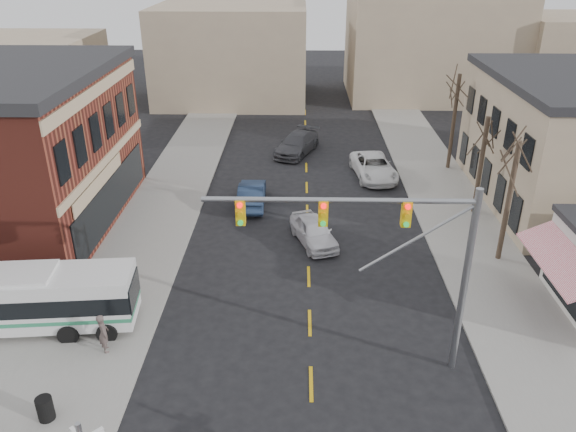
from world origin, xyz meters
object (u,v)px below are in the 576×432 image
object	(u,v)px
trash_bin	(45,409)
car_c	(374,167)
car_d	(297,144)
pedestrian_near	(103,333)
pedestrian_far	(107,280)
traffic_signal_mast	(396,244)
car_a	(314,231)
transit_bus	(7,300)
car_b	(252,194)

from	to	relation	value
trash_bin	car_c	distance (m)	28.37
car_d	pedestrian_near	bearing A→B (deg)	-85.61
car_c	pedestrian_far	bearing A→B (deg)	-139.57
traffic_signal_mast	trash_bin	bearing A→B (deg)	-165.57
car_c	pedestrian_near	xyz separation A→B (m)	(-13.73, -20.42, 0.22)
car_a	pedestrian_near	size ratio (longest dim) A/B	2.48
car_c	car_d	distance (m)	7.76
trash_bin	car_c	world-z (taller)	car_c
pedestrian_far	car_d	bearing A→B (deg)	27.24
trash_bin	car_c	xyz separation A→B (m)	(14.69, 24.26, 0.22)
transit_bus	car_d	xyz separation A→B (m)	(12.63, 24.13, -0.79)
pedestrian_far	pedestrian_near	bearing A→B (deg)	-114.35
transit_bus	car_d	bearing A→B (deg)	62.37
traffic_signal_mast	car_c	world-z (taller)	traffic_signal_mast
transit_bus	pedestrian_near	size ratio (longest dim) A/B	6.22
car_a	car_b	xyz separation A→B (m)	(-4.02, 5.20, 0.03)
trash_bin	pedestrian_far	size ratio (longest dim) A/B	0.51
car_d	pedestrian_far	xyz separation A→B (m)	(-9.11, -21.49, 0.20)
traffic_signal_mast	pedestrian_far	world-z (taller)	traffic_signal_mast
car_a	car_b	size ratio (longest dim) A/B	0.93
traffic_signal_mast	transit_bus	bearing A→B (deg)	172.91
transit_bus	car_c	size ratio (longest dim) A/B	1.93
traffic_signal_mast	pedestrian_near	size ratio (longest dim) A/B	5.55
transit_bus	car_b	world-z (taller)	transit_bus
trash_bin	car_c	bearing A→B (deg)	58.80
transit_bus	car_c	bearing A→B (deg)	45.83
car_a	car_d	world-z (taller)	car_d
transit_bus	car_c	world-z (taller)	transit_bus
car_d	pedestrian_near	distance (m)	26.83
car_d	car_b	bearing A→B (deg)	-84.08
car_a	pedestrian_near	world-z (taller)	pedestrian_near
car_b	transit_bus	bearing A→B (deg)	53.91
car_b	car_c	bearing A→B (deg)	-149.96
car_c	transit_bus	bearing A→B (deg)	-141.36
car_c	pedestrian_far	world-z (taller)	pedestrian_far
pedestrian_near	pedestrian_far	distance (m)	4.29
car_c	pedestrian_near	world-z (taller)	pedestrian_near
transit_bus	car_b	bearing A→B (deg)	54.76
car_b	car_d	distance (m)	10.81
car_a	car_d	bearing A→B (deg)	75.02
car_d	pedestrian_near	world-z (taller)	pedestrian_near
trash_bin	car_b	distance (m)	19.99
traffic_signal_mast	pedestrian_near	bearing A→B (deg)	177.29
traffic_signal_mast	car_b	size ratio (longest dim) A/B	2.08
pedestrian_far	car_c	bearing A→B (deg)	7.82
transit_bus	car_d	size ratio (longest dim) A/B	1.96
car_c	traffic_signal_mast	bearing A→B (deg)	-102.44
transit_bus	trash_bin	xyz separation A→B (m)	(3.70, -5.33, -1.04)
trash_bin	pedestrian_near	size ratio (longest dim) A/B	0.52
traffic_signal_mast	pedestrian_far	xyz separation A→B (m)	(-12.94, 4.69, -4.71)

